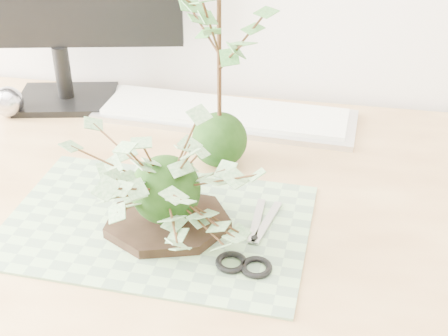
{
  "coord_description": "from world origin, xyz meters",
  "views": [
    {
      "loc": [
        0.13,
        0.42,
        1.29
      ],
      "look_at": [
        0.0,
        1.14,
        0.84
      ],
      "focal_mm": 50.0,
      "sensor_mm": 36.0,
      "label": 1
    }
  ],
  "objects_px": {
    "desk": "(226,235)",
    "ivy_kokedama": "(164,161)",
    "keyboard": "(225,114)",
    "maple_kokedama": "(219,7)"
  },
  "relations": [
    {
      "from": "maple_kokedama",
      "to": "keyboard",
      "type": "xyz_separation_m",
      "value": [
        -0.02,
        0.16,
        -0.26
      ]
    },
    {
      "from": "ivy_kokedama",
      "to": "maple_kokedama",
      "type": "height_order",
      "value": "maple_kokedama"
    },
    {
      "from": "maple_kokedama",
      "to": "keyboard",
      "type": "bearing_deg",
      "value": 97.42
    },
    {
      "from": "ivy_kokedama",
      "to": "maple_kokedama",
      "type": "bearing_deg",
      "value": 78.4
    },
    {
      "from": "ivy_kokedama",
      "to": "maple_kokedama",
      "type": "relative_size",
      "value": 0.83
    },
    {
      "from": "desk",
      "to": "keyboard",
      "type": "bearing_deg",
      "value": 101.04
    },
    {
      "from": "ivy_kokedama",
      "to": "maple_kokedama",
      "type": "distance_m",
      "value": 0.25
    },
    {
      "from": "desk",
      "to": "ivy_kokedama",
      "type": "height_order",
      "value": "ivy_kokedama"
    },
    {
      "from": "desk",
      "to": "ivy_kokedama",
      "type": "distance_m",
      "value": 0.24
    },
    {
      "from": "keyboard",
      "to": "desk",
      "type": "bearing_deg",
      "value": -75.65
    }
  ]
}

